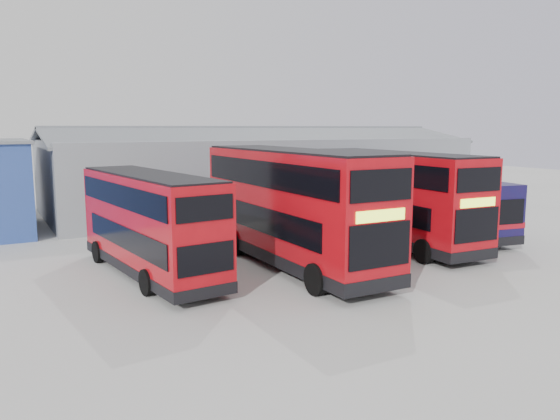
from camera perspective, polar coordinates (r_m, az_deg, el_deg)
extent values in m
plane|color=#A4A49F|center=(19.85, 3.95, -8.35)|extent=(120.00, 120.00, 0.00)
cube|color=gray|center=(40.47, -1.84, 3.95)|extent=(30.00, 12.00, 5.00)
cube|color=slate|center=(37.87, 0.08, 7.80)|extent=(30.50, 6.33, 1.29)
cube|color=slate|center=(42.85, -3.58, 7.88)|extent=(30.50, 6.33, 1.29)
cube|color=#A70911|center=(21.83, -13.48, -1.21)|extent=(3.23, 9.69, 3.67)
cube|color=black|center=(22.16, -13.33, -5.42)|extent=(3.27, 9.73, 0.41)
cube|color=black|center=(22.01, -10.30, -2.17)|extent=(0.88, 8.02, 0.86)
cube|color=black|center=(21.18, -15.98, -2.78)|extent=(0.88, 8.02, 0.86)
cube|color=black|center=(22.11, -10.80, 1.91)|extent=(0.97, 8.92, 0.86)
cube|color=black|center=(21.28, -16.47, 1.45)|extent=(0.97, 8.92, 0.86)
cube|color=black|center=(26.36, -17.23, -0.84)|extent=(2.03, 0.26, 1.22)
cube|color=black|center=(26.15, -17.39, 2.68)|extent=(2.03, 0.26, 0.86)
cube|color=#CBE730|center=(26.25, -17.32, 0.91)|extent=(1.63, 0.20, 0.32)
cube|color=black|center=(17.65, -7.72, -5.08)|extent=(1.99, 0.25, 1.00)
cube|color=black|center=(17.34, -7.83, 0.16)|extent=(1.99, 0.25, 0.82)
cube|color=black|center=(21.59, -13.65, 3.64)|extent=(3.08, 9.54, 0.09)
cylinder|color=black|center=(25.56, -13.79, -3.64)|extent=(0.39, 0.97, 0.94)
cylinder|color=black|center=(24.89, -18.47, -4.17)|extent=(0.39, 0.97, 0.94)
cylinder|color=black|center=(20.46, -7.98, -6.52)|extent=(0.39, 0.97, 0.94)
cylinder|color=black|center=(19.62, -13.70, -7.35)|extent=(0.39, 0.97, 0.94)
cube|color=#A70911|center=(22.72, 1.26, 0.57)|extent=(2.80, 11.53, 4.44)
cube|color=black|center=(23.09, 1.24, -4.36)|extent=(2.84, 11.58, 0.49)
cube|color=black|center=(22.54, -2.38, -0.84)|extent=(0.10, 9.76, 1.04)
cube|color=black|center=(23.88, 3.63, -0.32)|extent=(0.10, 9.76, 1.04)
cube|color=black|center=(21.92, -1.90, 3.80)|extent=(0.10, 10.86, 1.04)
cube|color=black|center=(23.30, 4.25, 4.07)|extent=(0.10, 10.86, 1.04)
cube|color=black|center=(18.13, 10.40, -3.66)|extent=(2.47, 0.07, 1.48)
cube|color=black|center=(17.82, 10.57, 2.56)|extent=(2.47, 0.07, 1.04)
cube|color=#CBE730|center=(17.94, 10.51, -0.59)|extent=(1.97, 0.05, 0.38)
cube|color=black|center=(27.92, -4.66, 0.74)|extent=(2.41, 0.07, 1.21)
cube|color=black|center=(27.72, -4.71, 4.79)|extent=(2.41, 0.07, 0.99)
cube|color=black|center=(22.52, 1.28, 6.23)|extent=(2.63, 11.37, 0.11)
cylinder|color=black|center=(19.12, 3.81, -7.23)|extent=(0.36, 1.14, 1.14)
cylinder|color=black|center=(20.60, 10.04, -6.18)|extent=(0.36, 1.14, 1.14)
cylinder|color=black|center=(25.05, -4.70, -3.43)|extent=(0.36, 1.14, 1.14)
cylinder|color=black|center=(26.20, 0.57, -2.87)|extent=(0.36, 1.14, 1.14)
cube|color=#A70911|center=(27.52, 11.84, 1.46)|extent=(3.13, 10.94, 4.17)
cube|color=black|center=(27.81, 11.72, -2.38)|extent=(3.17, 10.98, 0.46)
cube|color=black|center=(27.14, 9.09, 0.40)|extent=(0.52, 9.16, 0.98)
cube|color=black|center=(28.72, 13.37, 0.72)|extent=(0.52, 9.16, 0.98)
cube|color=black|center=(26.62, 9.68, 4.02)|extent=(0.58, 10.19, 0.98)
cube|color=black|center=(28.22, 14.02, 4.14)|extent=(0.58, 10.19, 0.98)
cube|color=black|center=(23.60, 19.87, -1.49)|extent=(2.32, 0.17, 1.39)
cube|color=black|center=(23.36, 20.10, 2.99)|extent=(2.32, 0.17, 0.98)
cube|color=#CBE730|center=(23.46, 20.00, 0.74)|extent=(1.85, 0.14, 0.36)
cube|color=black|center=(32.03, 5.86, 1.52)|extent=(2.27, 0.17, 1.13)
cube|color=black|center=(31.85, 5.91, 4.83)|extent=(2.27, 0.17, 0.93)
cube|color=black|center=(27.35, 11.97, 5.85)|extent=(2.97, 10.78, 0.10)
cylinder|color=black|center=(24.20, 14.82, -4.20)|extent=(0.38, 1.09, 1.07)
cylinder|color=black|center=(25.86, 18.99, -3.57)|extent=(0.38, 1.09, 1.07)
cylinder|color=black|center=(29.31, 6.54, -1.76)|extent=(0.38, 1.09, 1.07)
cylinder|color=black|center=(30.70, 10.44, -1.38)|extent=(0.38, 1.09, 1.07)
cube|color=#0E0D3C|center=(31.53, 15.32, 0.97)|extent=(4.53, 11.84, 2.79)
cube|color=black|center=(31.71, 15.23, -1.18)|extent=(4.58, 11.89, 0.42)
cube|color=maroon|center=(31.60, 15.28, 0.08)|extent=(4.57, 11.88, 0.26)
cube|color=black|center=(32.00, 17.64, 1.79)|extent=(1.68, 9.54, 1.00)
cube|color=black|center=(30.48, 13.61, 1.63)|extent=(1.68, 9.54, 1.00)
cube|color=black|center=(36.40, 10.17, 2.42)|extent=(2.34, 0.45, 1.37)
cube|color=black|center=(26.98, 22.29, -0.22)|extent=(2.29, 0.44, 1.16)
cylinder|color=black|center=(35.78, 13.20, -0.04)|extent=(0.52, 1.13, 1.09)
cylinder|color=black|center=(34.50, 9.66, -0.24)|extent=(0.52, 1.13, 1.09)
cylinder|color=black|center=(29.92, 20.75, -2.04)|extent=(0.52, 1.13, 1.09)
cylinder|color=black|center=(28.38, 16.83, -2.40)|extent=(0.52, 1.13, 1.09)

